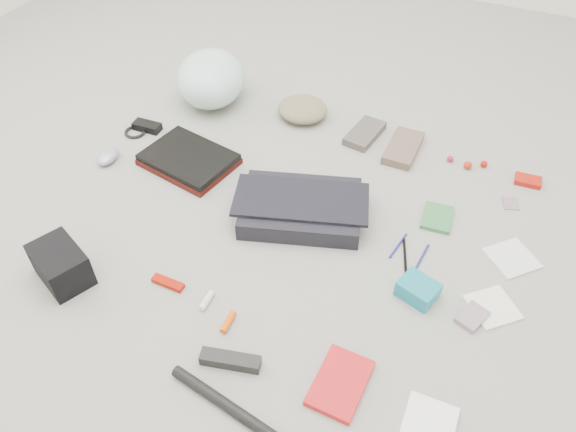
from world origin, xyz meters
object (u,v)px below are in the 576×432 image
at_px(camera_bag, 61,265).
at_px(messenger_bag, 301,208).
at_px(book_red, 340,383).
at_px(accordion_wallet, 418,290).
at_px(laptop, 188,157).
at_px(bike_helmet, 211,78).

bearing_deg(camera_bag, messenger_bag, 69.04).
height_order(book_red, accordion_wallet, accordion_wallet).
xyz_separation_m(book_red, accordion_wallet, (0.10, 0.36, 0.02)).
bearing_deg(camera_bag, book_red, 24.68).
height_order(camera_bag, book_red, camera_bag).
relative_size(messenger_bag, laptop, 1.24).
height_order(camera_bag, accordion_wallet, camera_bag).
bearing_deg(accordion_wallet, book_red, -88.43).
xyz_separation_m(messenger_bag, camera_bag, (-0.53, -0.54, 0.02)).
bearing_deg(laptop, camera_bag, -84.36).
bearing_deg(book_red, bike_helmet, 135.11).
xyz_separation_m(messenger_bag, accordion_wallet, (0.44, -0.16, -0.01)).
xyz_separation_m(laptop, book_red, (0.82, -0.60, -0.02)).
distance_m(bike_helmet, book_red, 1.39).
relative_size(bike_helmet, book_red, 1.86).
xyz_separation_m(laptop, accordion_wallet, (0.92, -0.24, -0.01)).
height_order(laptop, book_red, laptop).
relative_size(laptop, bike_helmet, 0.91).
distance_m(messenger_bag, accordion_wallet, 0.47).
height_order(messenger_bag, camera_bag, camera_bag).
bearing_deg(camera_bag, bike_helmet, 118.42).
bearing_deg(book_red, camera_bag, -177.59).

